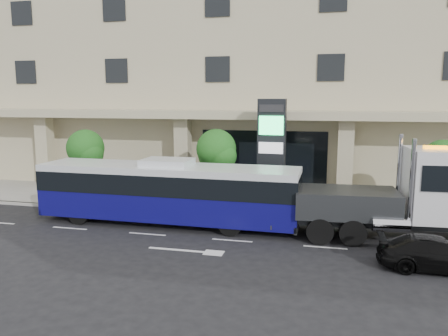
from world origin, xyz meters
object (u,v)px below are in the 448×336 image
object	(u,v)px
city_bus	(168,191)
tow_truck	(410,199)
black_sedan	(438,254)
signage_pylon	(271,154)

from	to	relation	value
city_bus	tow_truck	world-z (taller)	tow_truck
city_bus	black_sedan	xyz separation A→B (m)	(11.62, -3.37, -1.05)
tow_truck	signage_pylon	world-z (taller)	signage_pylon
city_bus	tow_truck	distance (m)	11.14
black_sedan	signage_pylon	world-z (taller)	signage_pylon
black_sedan	signage_pylon	distance (m)	10.19
tow_truck	black_sedan	distance (m)	3.54
signage_pylon	black_sedan	bearing A→B (deg)	-41.77
tow_truck	black_sedan	world-z (taller)	tow_truck
tow_truck	black_sedan	size ratio (longest dim) A/B	2.40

